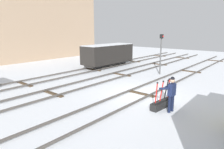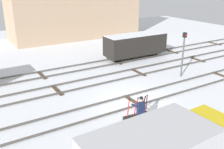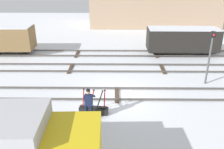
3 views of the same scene
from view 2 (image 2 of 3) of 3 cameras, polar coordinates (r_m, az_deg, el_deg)
The scene contains 8 objects.
ground_plane at distance 16.43m, azimuth 4.72°, elevation -6.03°, with size 60.00×60.00×0.00m, color silver.
track_main_line at distance 16.38m, azimuth 4.73°, elevation -5.69°, with size 44.00×1.94×0.18m.
track_siding_near at distance 19.61m, azimuth -2.45°, elevation -1.14°, with size 44.00×1.94×0.18m.
track_siding_far at distance 22.55m, azimuth -6.78°, elevation 1.63°, with size 44.00×1.94×0.18m.
switch_lever_frame at distance 14.23m, azimuth 5.49°, elevation -9.34°, with size 1.55×0.53×1.45m.
rail_worker at distance 13.40m, azimuth 6.33°, elevation -7.76°, with size 0.59×0.72×1.75m.
signal_post at distance 20.63m, azimuth 15.55°, elevation 5.27°, with size 0.24×0.32×3.52m.
freight_car_back_track at distance 25.04m, azimuth 5.22°, elevation 6.59°, with size 6.11×2.11×2.39m.
Camera 2 is at (-8.80, -11.82, 7.26)m, focal length 41.27 mm.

